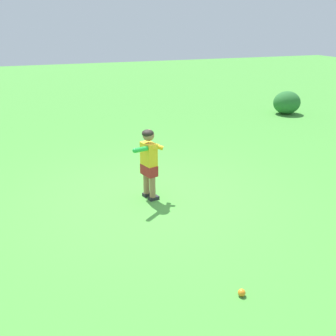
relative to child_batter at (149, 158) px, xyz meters
The scene contains 4 objects.
ground_plane 0.65m from the child_batter, 124.18° to the left, with size 40.00×40.00×0.00m, color #479338.
child_batter is the anchor object (origin of this frame).
play_ball_by_bucket 2.53m from the child_batter, ahead, with size 0.08×0.08×0.08m, color orange.
shrub_left_background 6.78m from the child_batter, 126.78° to the left, with size 0.70×0.79×0.65m, color #286B2D.
Camera 1 is at (5.13, -1.61, 2.54)m, focal length 41.26 mm.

